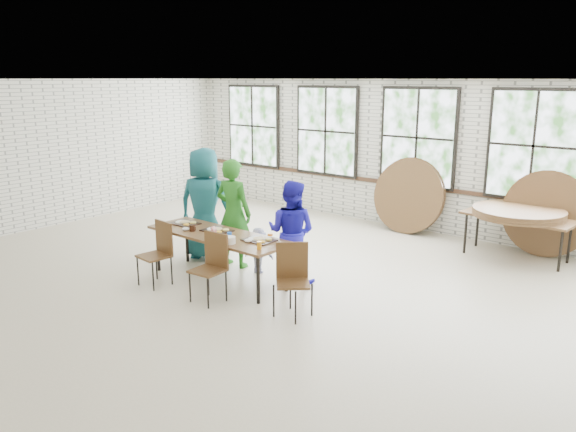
# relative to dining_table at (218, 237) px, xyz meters

# --- Properties ---
(room) EXTENTS (12.00, 12.00, 12.00)m
(room) POSITION_rel_dining_table_xyz_m (0.91, 4.59, 1.14)
(room) COLOR beige
(room) RESTS_ON ground
(dining_table) EXTENTS (2.41, 0.82, 0.74)m
(dining_table) POSITION_rel_dining_table_xyz_m (0.00, 0.00, 0.00)
(dining_table) COLOR brown
(dining_table) RESTS_ON ground
(chair_near_left) EXTENTS (0.46, 0.45, 0.95)m
(chair_near_left) POSITION_rel_dining_table_xyz_m (-0.59, -0.65, -0.13)
(chair_near_left) COLOR #54361C
(chair_near_left) RESTS_ON ground
(chair_near_right) EXTENTS (0.45, 0.43, 0.95)m
(chair_near_right) POSITION_rel_dining_table_xyz_m (0.49, -0.59, -0.13)
(chair_near_right) COLOR #54361C
(chair_near_right) RESTS_ON ground
(chair_spare) EXTENTS (0.58, 0.58, 0.95)m
(chair_spare) POSITION_rel_dining_table_xyz_m (1.65, -0.26, -0.13)
(chair_spare) COLOR #54361C
(chair_spare) RESTS_ON ground
(adult_teal) EXTENTS (1.09, 0.92, 1.90)m
(adult_teal) POSITION_rel_dining_table_xyz_m (-0.99, 0.65, 0.26)
(adult_teal) COLOR #1D606E
(adult_teal) RESTS_ON ground
(adult_green) EXTENTS (0.70, 0.51, 1.78)m
(adult_green) POSITION_rel_dining_table_xyz_m (-0.31, 0.65, 0.20)
(adult_green) COLOR #25701D
(adult_green) RESTS_ON ground
(toddler) EXTENTS (0.54, 0.42, 0.73)m
(toddler) POSITION_rel_dining_table_xyz_m (0.22, 0.65, -0.32)
(toddler) COLOR #161A46
(toddler) RESTS_ON ground
(adult_blue) EXTENTS (0.89, 0.78, 1.56)m
(adult_blue) POSITION_rel_dining_table_xyz_m (0.89, 0.65, 0.09)
(adult_blue) COLOR #1E1AB6
(adult_blue) RESTS_ON ground
(storage_table) EXTENTS (1.86, 0.90, 0.74)m
(storage_table) POSITION_rel_dining_table_xyz_m (3.14, 3.99, -0.00)
(storage_table) COLOR brown
(storage_table) RESTS_ON ground
(tabletop_clutter) EXTENTS (2.10, 0.62, 0.11)m
(tabletop_clutter) POSITION_rel_dining_table_xyz_m (0.10, -0.05, 0.08)
(tabletop_clutter) COLOR black
(tabletop_clutter) RESTS_ON dining_table
(round_tops_stacked) EXTENTS (1.50, 1.50, 0.13)m
(round_tops_stacked) POSITION_rel_dining_table_xyz_m (3.14, 3.99, 0.12)
(round_tops_stacked) COLOR brown
(round_tops_stacked) RESTS_ON storage_table
(round_tops_leaning) EXTENTS (4.08, 0.41, 1.49)m
(round_tops_leaning) POSITION_rel_dining_table_xyz_m (1.74, 4.40, 0.05)
(round_tops_leaning) COLOR brown
(round_tops_leaning) RESTS_ON ground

